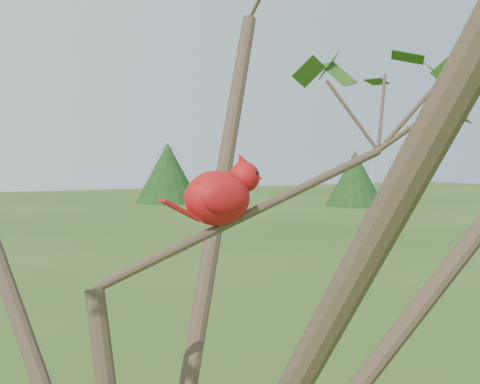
{
  "coord_description": "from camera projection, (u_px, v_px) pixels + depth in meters",
  "views": [
    {
      "loc": [
        -0.29,
        -0.97,
        2.19
      ],
      "look_at": [
        0.23,
        0.08,
        2.12
      ],
      "focal_mm": 45.0,
      "sensor_mm": 36.0,
      "label": 1
    }
  ],
  "objects": [
    {
      "name": "cardinal",
      "position": [
        221.0,
        195.0,
        1.16
      ],
      "size": [
        0.22,
        0.12,
        0.15
      ],
      "rotation": [
        0.0,
        0.0,
        0.05
      ],
      "color": "red",
      "rests_on": "ground"
    },
    {
      "name": "crabapple_tree",
      "position": [
        156.0,
        197.0,
        0.99
      ],
      "size": [
        2.35,
        2.05,
        2.95
      ],
      "color": "#3B2A20",
      "rests_on": "ground"
    }
  ]
}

